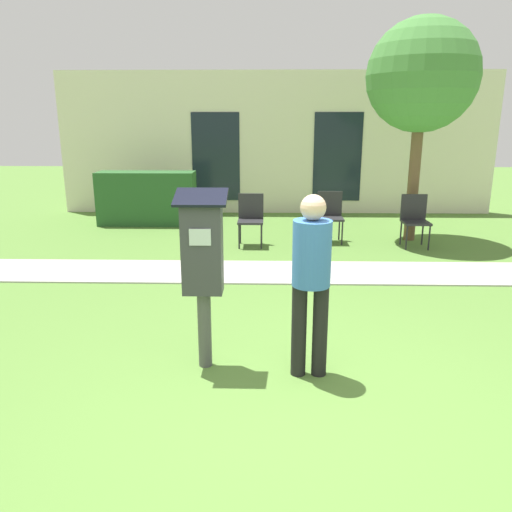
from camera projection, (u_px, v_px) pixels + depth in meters
The scene contains 10 objects.
ground_plane at pixel (291, 407), 3.87m from camera, with size 40.00×40.00×0.00m, color #517A33.
sidewalk at pixel (280, 272), 7.23m from camera, with size 12.00×1.10×0.02m.
building_facade at pixel (277, 144), 11.52m from camera, with size 10.00×0.26×3.20m.
parking_meter at pixel (203, 257), 4.26m from camera, with size 0.44×0.31×1.59m.
person_standing at pixel (311, 273), 4.12m from camera, with size 0.32×0.32×1.58m.
outdoor_chair_left at pixel (251, 215), 8.69m from camera, with size 0.44×0.44×0.90m.
outdoor_chair_middle at pixel (330, 213), 8.95m from camera, with size 0.44×0.44×0.90m.
outdoor_chair_right at pixel (415, 216), 8.60m from camera, with size 0.44×0.44×0.90m.
hedge_row at pixel (147, 198), 10.41m from camera, with size 2.01×0.60×1.10m.
tree at pixel (422, 77), 8.46m from camera, with size 1.90×1.90×3.82m.
Camera 1 is at (-0.19, -3.43, 2.16)m, focal length 35.00 mm.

